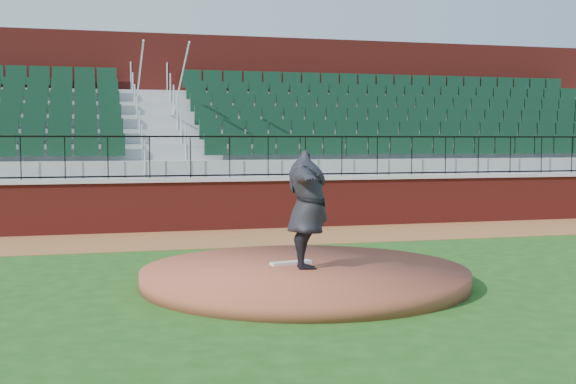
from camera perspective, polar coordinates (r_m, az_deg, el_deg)
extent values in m
plane|color=#1D4A15|center=(12.00, 1.89, -6.69)|extent=(90.00, 90.00, 0.00)
cube|color=brown|center=(17.17, -3.42, -3.43)|extent=(34.00, 3.20, 0.01)
cube|color=maroon|center=(18.66, -4.43, -1.01)|extent=(34.00, 0.35, 1.20)
cube|color=#B7B7B7|center=(18.62, -4.44, 0.99)|extent=(34.00, 0.45, 0.10)
cube|color=maroon|center=(24.05, -6.92, 5.22)|extent=(34.00, 0.50, 5.50)
cylinder|color=brown|center=(11.64, 1.26, -6.40)|extent=(5.03, 5.03, 0.25)
cube|color=silver|center=(11.96, 0.23, -5.39)|extent=(0.69, 0.29, 0.04)
imported|color=black|center=(11.45, 1.48, -1.34)|extent=(0.94, 2.30, 1.82)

